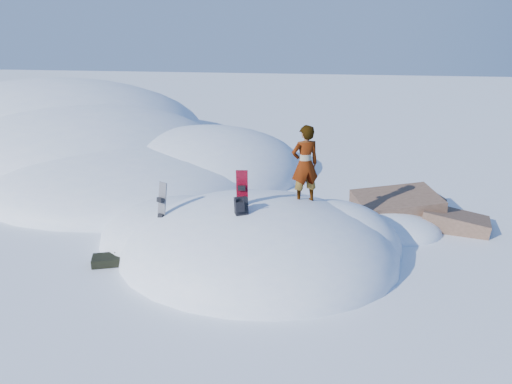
% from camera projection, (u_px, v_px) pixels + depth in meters
% --- Properties ---
extents(ground, '(120.00, 120.00, 0.00)m').
position_uv_depth(ground, '(258.00, 256.00, 12.55)').
color(ground, white).
rests_on(ground, ground).
extents(snow_mound, '(8.00, 6.00, 3.00)m').
position_uv_depth(snow_mound, '(253.00, 251.00, 12.80)').
color(snow_mound, white).
rests_on(snow_mound, ground).
extents(snow_ridge, '(21.50, 18.50, 6.40)m').
position_uv_depth(snow_ridge, '(81.00, 152.00, 23.65)').
color(snow_ridge, white).
rests_on(snow_ridge, ground).
extents(rock_outcrop, '(4.68, 4.41, 1.68)m').
position_uv_depth(rock_outcrop, '(400.00, 223.00, 14.68)').
color(rock_outcrop, brown).
rests_on(rock_outcrop, ground).
extents(snowboard_red, '(0.30, 0.28, 1.44)m').
position_uv_depth(snowboard_red, '(242.00, 198.00, 11.72)').
color(snowboard_red, '#BA0925').
rests_on(snowboard_red, snow_mound).
extents(snowboard_dark, '(0.33, 0.32, 1.36)m').
position_uv_depth(snowboard_dark, '(161.00, 209.00, 12.10)').
color(snowboard_dark, black).
rests_on(snowboard_dark, snow_mound).
extents(backpack, '(0.38, 0.41, 0.48)m').
position_uv_depth(backpack, '(241.00, 206.00, 11.30)').
color(backpack, black).
rests_on(backpack, snow_mound).
extents(gear_pile, '(0.99, 0.78, 0.26)m').
position_uv_depth(gear_pile, '(111.00, 259.00, 12.07)').
color(gear_pile, black).
rests_on(gear_pile, ground).
extents(person, '(0.84, 0.75, 1.94)m').
position_uv_depth(person, '(305.00, 164.00, 12.17)').
color(person, slate).
rests_on(person, snow_mound).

